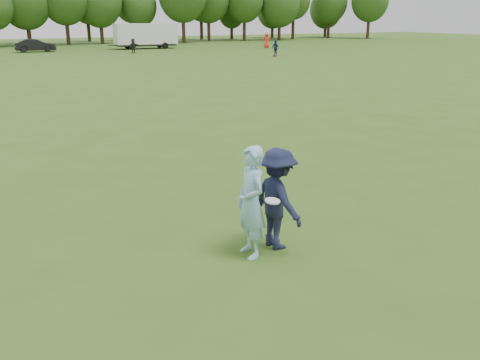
{
  "coord_description": "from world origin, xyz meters",
  "views": [
    {
      "loc": [
        -3.9,
        -7.0,
        4.2
      ],
      "look_at": [
        0.36,
        1.54,
        1.1
      ],
      "focal_mm": 38.0,
      "sensor_mm": 36.0,
      "label": 1
    }
  ],
  "objects_px": {
    "player_far_c": "(267,41)",
    "cargo_trailer": "(146,35)",
    "defender": "(277,199)",
    "car_f": "(35,45)",
    "player_far_d": "(133,46)",
    "player_far_b": "(275,48)",
    "thrower": "(251,202)",
    "field_cone": "(277,57)"
  },
  "relations": [
    {
      "from": "player_far_b",
      "to": "player_far_d",
      "type": "xyz_separation_m",
      "value": [
        -12.25,
        11.77,
        -0.03
      ]
    },
    {
      "from": "player_far_c",
      "to": "cargo_trailer",
      "type": "height_order",
      "value": "cargo_trailer"
    },
    {
      "from": "thrower",
      "to": "defender",
      "type": "bearing_deg",
      "value": 101.32
    },
    {
      "from": "defender",
      "to": "cargo_trailer",
      "type": "bearing_deg",
      "value": -20.34
    },
    {
      "from": "defender",
      "to": "field_cone",
      "type": "distance_m",
      "value": 44.73
    },
    {
      "from": "car_f",
      "to": "field_cone",
      "type": "relative_size",
      "value": 15.45
    },
    {
      "from": "field_cone",
      "to": "cargo_trailer",
      "type": "relative_size",
      "value": 0.03
    },
    {
      "from": "field_cone",
      "to": "player_far_c",
      "type": "bearing_deg",
      "value": 64.09
    },
    {
      "from": "defender",
      "to": "cargo_trailer",
      "type": "relative_size",
      "value": 0.21
    },
    {
      "from": "defender",
      "to": "player_far_b",
      "type": "relative_size",
      "value": 1.12
    },
    {
      "from": "defender",
      "to": "player_far_d",
      "type": "distance_m",
      "value": 53.82
    },
    {
      "from": "player_far_b",
      "to": "cargo_trailer",
      "type": "height_order",
      "value": "cargo_trailer"
    },
    {
      "from": "defender",
      "to": "player_far_c",
      "type": "height_order",
      "value": "player_far_c"
    },
    {
      "from": "defender",
      "to": "car_f",
      "type": "xyz_separation_m",
      "value": [
        1.48,
        59.69,
        -0.2
      ]
    },
    {
      "from": "car_f",
      "to": "field_cone",
      "type": "height_order",
      "value": "car_f"
    },
    {
      "from": "thrower",
      "to": "defender",
      "type": "relative_size",
      "value": 1.07
    },
    {
      "from": "thrower",
      "to": "player_far_c",
      "type": "distance_m",
      "value": 62.38
    },
    {
      "from": "car_f",
      "to": "thrower",
      "type": "bearing_deg",
      "value": 175.74
    },
    {
      "from": "thrower",
      "to": "player_far_b",
      "type": "height_order",
      "value": "thrower"
    },
    {
      "from": "player_far_c",
      "to": "cargo_trailer",
      "type": "bearing_deg",
      "value": -3.68
    },
    {
      "from": "player_far_d",
      "to": "car_f",
      "type": "bearing_deg",
      "value": 113.95
    },
    {
      "from": "player_far_d",
      "to": "player_far_b",
      "type": "bearing_deg",
      "value": -74.66
    },
    {
      "from": "player_far_d",
      "to": "field_cone",
      "type": "distance_m",
      "value": 17.9
    },
    {
      "from": "thrower",
      "to": "player_far_c",
      "type": "relative_size",
      "value": 1.05
    },
    {
      "from": "player_far_d",
      "to": "cargo_trailer",
      "type": "bearing_deg",
      "value": 32.43
    },
    {
      "from": "defender",
      "to": "player_far_d",
      "type": "relative_size",
      "value": 1.16
    },
    {
      "from": "player_far_c",
      "to": "player_far_d",
      "type": "bearing_deg",
      "value": 21.97
    },
    {
      "from": "field_cone",
      "to": "player_far_d",
      "type": "bearing_deg",
      "value": 128.4
    },
    {
      "from": "player_far_b",
      "to": "car_f",
      "type": "height_order",
      "value": "player_far_b"
    },
    {
      "from": "player_far_c",
      "to": "thrower",
      "type": "bearing_deg",
      "value": 77.6
    },
    {
      "from": "player_far_c",
      "to": "cargo_trailer",
      "type": "xyz_separation_m",
      "value": [
        -15.0,
        5.73,
        0.8
      ]
    },
    {
      "from": "thrower",
      "to": "car_f",
      "type": "distance_m",
      "value": 59.83
    },
    {
      "from": "thrower",
      "to": "car_f",
      "type": "height_order",
      "value": "thrower"
    },
    {
      "from": "player_far_d",
      "to": "defender",
      "type": "bearing_deg",
      "value": -133.2
    },
    {
      "from": "car_f",
      "to": "defender",
      "type": "bearing_deg",
      "value": 176.32
    },
    {
      "from": "thrower",
      "to": "field_cone",
      "type": "relative_size",
      "value": 6.87
    },
    {
      "from": "thrower",
      "to": "player_far_c",
      "type": "xyz_separation_m",
      "value": [
        30.84,
        54.22,
        -0.05
      ]
    },
    {
      "from": "field_cone",
      "to": "cargo_trailer",
      "type": "distance_m",
      "value": 22.62
    },
    {
      "from": "player_far_c",
      "to": "field_cone",
      "type": "distance_m",
      "value": 17.33
    },
    {
      "from": "defender",
      "to": "cargo_trailer",
      "type": "xyz_separation_m",
      "value": [
        15.23,
        59.84,
        0.81
      ]
    },
    {
      "from": "thrower",
      "to": "field_cone",
      "type": "xyz_separation_m",
      "value": [
        23.28,
        38.65,
        -0.88
      ]
    },
    {
      "from": "field_cone",
      "to": "car_f",
      "type": "bearing_deg",
      "value": 135.06
    }
  ]
}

